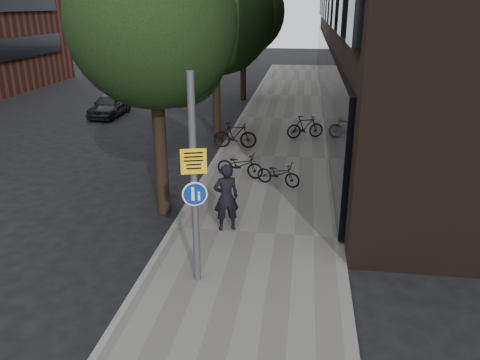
% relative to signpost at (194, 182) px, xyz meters
% --- Properties ---
extents(ground, '(120.00, 120.00, 0.00)m').
position_rel_signpost_xyz_m(ground, '(0.78, -0.95, -2.38)').
color(ground, black).
rests_on(ground, ground).
extents(sidewalk, '(4.50, 60.00, 0.12)m').
position_rel_signpost_xyz_m(sidewalk, '(1.03, 9.05, -2.32)').
color(sidewalk, '#65635E').
rests_on(sidewalk, ground).
extents(curb_edge, '(0.15, 60.00, 0.13)m').
position_rel_signpost_xyz_m(curb_edge, '(-1.22, 9.05, -2.31)').
color(curb_edge, slate).
rests_on(curb_edge, ground).
extents(street_tree_near, '(4.40, 4.40, 7.50)m').
position_rel_signpost_xyz_m(street_tree_near, '(-1.75, 3.70, 2.73)').
color(street_tree_near, black).
rests_on(street_tree_near, ground).
extents(street_tree_mid, '(5.00, 5.00, 7.80)m').
position_rel_signpost_xyz_m(street_tree_mid, '(-1.75, 12.20, 2.73)').
color(street_tree_mid, black).
rests_on(street_tree_mid, ground).
extents(street_tree_far, '(5.00, 5.00, 7.80)m').
position_rel_signpost_xyz_m(street_tree_far, '(-1.75, 21.20, 2.73)').
color(street_tree_far, black).
rests_on(street_tree_far, ground).
extents(signpost, '(0.50, 0.18, 4.47)m').
position_rel_signpost_xyz_m(signpost, '(0.00, 0.00, 0.00)').
color(signpost, '#595B5E').
rests_on(signpost, sidewalk).
extents(pedestrian, '(0.78, 0.64, 1.83)m').
position_rel_signpost_xyz_m(pedestrian, '(0.22, 2.47, -1.35)').
color(pedestrian, black).
rests_on(pedestrian, sidewalk).
extents(parked_bike_facade_near, '(1.60, 1.00, 0.79)m').
position_rel_signpost_xyz_m(parked_bike_facade_near, '(1.38, 5.92, -1.86)').
color(parked_bike_facade_near, black).
rests_on(parked_bike_facade_near, sidewalk).
extents(parked_bike_facade_far, '(1.75, 1.01, 1.01)m').
position_rel_signpost_xyz_m(parked_bike_facade_far, '(2.20, 11.93, -1.75)').
color(parked_bike_facade_far, black).
rests_on(parked_bike_facade_far, sidewalk).
extents(parked_bike_curb_near, '(1.74, 0.89, 0.87)m').
position_rel_signpost_xyz_m(parked_bike_curb_near, '(0.02, 6.52, -1.82)').
color(parked_bike_curb_near, black).
rests_on(parked_bike_curb_near, sidewalk).
extents(parked_bike_curb_far, '(1.83, 0.59, 1.08)m').
position_rel_signpost_xyz_m(parked_bike_curb_far, '(-0.67, 10.00, -1.72)').
color(parked_bike_curb_far, black).
rests_on(parked_bike_curb_far, sidewalk).
extents(parked_car_near, '(1.46, 3.61, 1.23)m').
position_rel_signpost_xyz_m(parked_car_near, '(-8.41, 15.48, -1.77)').
color(parked_car_near, black).
rests_on(parked_car_near, ground).
extents(parked_car_mid, '(1.53, 4.09, 1.33)m').
position_rel_signpost_xyz_m(parked_car_mid, '(-8.27, 20.72, -1.71)').
color(parked_car_mid, maroon).
rests_on(parked_car_mid, ground).
extents(parked_car_far, '(1.70, 4.07, 1.18)m').
position_rel_signpost_xyz_m(parked_car_far, '(-9.40, 28.62, -1.79)').
color(parked_car_far, black).
rests_on(parked_car_far, ground).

